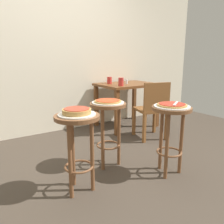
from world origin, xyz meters
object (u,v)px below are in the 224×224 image
object	(u,v)px
serving_plate_middle	(77,114)
dining_table	(127,90)
stool_leftside	(108,120)
pizza_leftside	(108,101)
serving_plate_leftside	(108,102)
stool_foreground	(171,125)
pizza_server_knife	(176,103)
pizza_middle	(77,111)
cup_near_edge	(121,82)
condiment_shaker	(126,82)
serving_plate_foreground	(172,106)
wooden_chair	(152,108)
cup_far_edge	(109,80)
stool_middle	(78,136)
pizza_foreground	(172,105)

from	to	relation	value
serving_plate_middle	dining_table	bearing A→B (deg)	41.12
stool_leftside	pizza_leftside	bearing A→B (deg)	-75.96
serving_plate_leftside	serving_plate_middle	bearing A→B (deg)	-149.81
stool_foreground	pizza_server_knife	world-z (taller)	pizza_server_knife
serving_plate_middle	pizza_leftside	xyz separation A→B (m)	(0.50, 0.29, 0.02)
serving_plate_middle	pizza_middle	world-z (taller)	pizza_middle
stool_leftside	cup_near_edge	distance (m)	1.22
pizza_middle	condiment_shaker	size ratio (longest dim) A/B	3.27
pizza_leftside	condiment_shaker	xyz separation A→B (m)	(1.05, 1.05, 0.05)
serving_plate_foreground	wooden_chair	world-z (taller)	wooden_chair
serving_plate_leftside	pizza_leftside	world-z (taller)	pizza_leftside
stool_foreground	condiment_shaker	world-z (taller)	condiment_shaker
dining_table	serving_plate_middle	bearing A→B (deg)	-138.88
serving_plate_foreground	pizza_server_knife	bearing A→B (deg)	-33.69
stool_leftside	condiment_shaker	distance (m)	1.51
stool_leftside	wooden_chair	world-z (taller)	wooden_chair
serving_plate_leftside	dining_table	size ratio (longest dim) A/B	0.36
serving_plate_middle	serving_plate_foreground	bearing A→B (deg)	-13.61
pizza_leftside	serving_plate_foreground	bearing A→B (deg)	-50.57
pizza_leftside	pizza_server_knife	xyz separation A→B (m)	(0.45, -0.53, 0.01)
cup_far_edge	stool_foreground	bearing A→B (deg)	-102.87
pizza_leftside	stool_middle	bearing A→B (deg)	-149.81
pizza_server_knife	pizza_foreground	bearing A→B (deg)	113.66
stool_middle	serving_plate_middle	xyz separation A→B (m)	(0.00, 0.00, 0.19)
serving_plate_middle	pizza_server_knife	world-z (taller)	pizza_server_knife
serving_plate_leftside	condiment_shaker	bearing A→B (deg)	45.17
dining_table	cup_near_edge	xyz separation A→B (m)	(-0.28, -0.22, 0.19)
pizza_foreground	pizza_server_knife	bearing A→B (deg)	-33.69
serving_plate_middle	cup_far_edge	bearing A→B (deg)	49.04
pizza_foreground	wooden_chair	size ratio (longest dim) A/B	0.34
serving_plate_foreground	dining_table	xyz separation A→B (m)	(0.67, 1.61, -0.09)
stool_foreground	stool_middle	bearing A→B (deg)	166.39
dining_table	pizza_middle	bearing A→B (deg)	-138.88
cup_near_edge	dining_table	bearing A→B (deg)	37.58
dining_table	condiment_shaker	xyz separation A→B (m)	(-0.04, -0.04, 0.16)
pizza_leftside	wooden_chair	bearing A→B (deg)	19.89
pizza_middle	pizza_server_knife	size ratio (longest dim) A/B	1.11
serving_plate_foreground	stool_middle	bearing A→B (deg)	166.39
pizza_leftside	cup_far_edge	distance (m)	1.47
serving_plate_foreground	cup_far_edge	distance (m)	1.78
stool_middle	cup_far_edge	xyz separation A→B (m)	(1.32, 1.51, 0.28)
pizza_middle	pizza_leftside	distance (m)	0.58
serving_plate_middle	pizza_server_knife	distance (m)	0.98
dining_table	wooden_chair	bearing A→B (deg)	-96.45
pizza_leftside	cup_near_edge	size ratio (longest dim) A/B	2.26
stool_middle	cup_far_edge	size ratio (longest dim) A/B	6.27
serving_plate_foreground	serving_plate_middle	distance (m)	0.94
stool_leftside	serving_plate_leftside	world-z (taller)	serving_plate_leftside
condiment_shaker	wooden_chair	xyz separation A→B (m)	(-0.04, -0.69, -0.32)
stool_foreground	pizza_middle	xyz separation A→B (m)	(-0.92, 0.22, 0.22)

